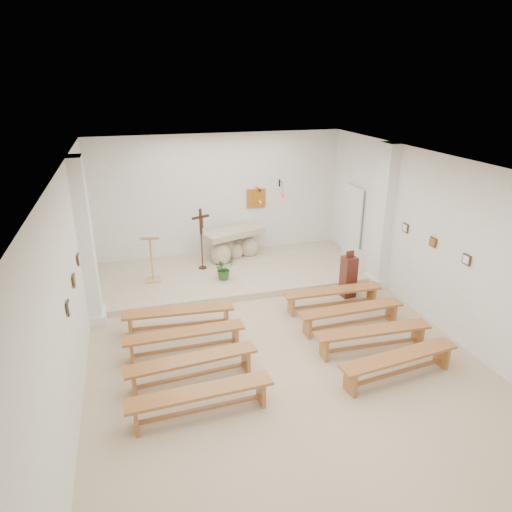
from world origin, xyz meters
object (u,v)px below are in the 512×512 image
object	(u,v)px
bench_left_front	(179,315)
bench_left_fourth	(200,397)
bench_right_third	(373,335)
bench_left_second	(185,337)
bench_right_front	(333,294)
bench_right_fourth	(399,361)
altar	(233,246)
bench_right_second	(351,313)
donation_pedestal	(348,276)
lectern	(151,258)
bench_left_third	(192,364)
crucifix_stand	(201,235)

from	to	relation	value
bench_left_front	bench_left_fourth	size ratio (longest dim) A/B	1.00
bench_right_third	bench_left_second	bearing A→B (deg)	167.57
bench_left_front	bench_right_front	xyz separation A→B (m)	(3.42, 0.00, 0.00)
bench_left_front	bench_right_fourth	size ratio (longest dim) A/B	1.00
bench_left_front	bench_left_fourth	xyz separation A→B (m)	(0.00, -2.67, 0.00)
bench_left_second	bench_left_fourth	size ratio (longest dim) A/B	1.00
altar	bench_right_front	world-z (taller)	altar
bench_right_second	bench_right_fourth	world-z (taller)	same
altar	donation_pedestal	size ratio (longest dim) A/B	1.62
lectern	bench_right_second	distance (m)	4.98
bench_left_third	bench_right_fourth	distance (m)	3.53
donation_pedestal	bench_left_third	bearing A→B (deg)	-157.21
altar	bench_right_front	xyz separation A→B (m)	(1.51, -3.32, -0.14)
bench_left_third	donation_pedestal	bearing A→B (deg)	24.48
bench_right_second	bench_left_front	bearing A→B (deg)	163.80
crucifix_stand	bench_right_second	bearing A→B (deg)	-77.44
donation_pedestal	bench_right_third	size ratio (longest dim) A/B	0.51
bench_right_third	bench_right_fourth	bearing A→B (deg)	-87.84
bench_left_front	bench_right_fourth	bearing A→B (deg)	-33.86
bench_right_second	bench_right_fourth	distance (m)	1.78
bench_left_fourth	crucifix_stand	bearing A→B (deg)	77.23
bench_left_second	bench_right_second	bearing A→B (deg)	-0.77
bench_right_front	bench_left_third	bearing A→B (deg)	-151.16
bench_left_front	bench_right_front	size ratio (longest dim) A/B	1.01
lectern	donation_pedestal	bearing A→B (deg)	-16.09
lectern	altar	bearing A→B (deg)	29.87
crucifix_stand	bench_left_front	world-z (taller)	crucifix_stand
crucifix_stand	donation_pedestal	size ratio (longest dim) A/B	1.43
crucifix_stand	bench_right_front	size ratio (longest dim) A/B	0.72
altar	bench_left_front	xyz separation A→B (m)	(-1.91, -3.32, -0.14)
crucifix_stand	bench_right_front	distance (m)	3.78
bench_left_second	bench_left_third	distance (m)	0.89
lectern	bench_left_fourth	world-z (taller)	lectern
lectern	donation_pedestal	distance (m)	4.78
bench_left_front	bench_right_second	world-z (taller)	same
lectern	bench_right_front	distance (m)	4.45
lectern	bench_left_third	size ratio (longest dim) A/B	0.54
donation_pedestal	bench_right_second	distance (m)	1.54
crucifix_stand	bench_left_third	bearing A→B (deg)	-123.17
altar	donation_pedestal	xyz separation A→B (m)	(2.14, -2.81, 0.01)
bench_left_third	lectern	bearing A→B (deg)	90.03
bench_right_front	bench_right_fourth	bearing A→B (deg)	-88.65
crucifix_stand	bench_left_front	size ratio (longest dim) A/B	0.72
altar	lectern	world-z (taller)	lectern
lectern	bench_right_front	world-z (taller)	lectern
bench_right_fourth	bench_right_second	bearing A→B (deg)	83.01
donation_pedestal	bench_left_front	size ratio (longest dim) A/B	0.50
crucifix_stand	bench_right_fourth	xyz separation A→B (m)	(2.45, -5.45, -0.74)
donation_pedestal	bench_right_front	world-z (taller)	donation_pedestal
bench_left_third	bench_right_second	bearing A→B (deg)	9.63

